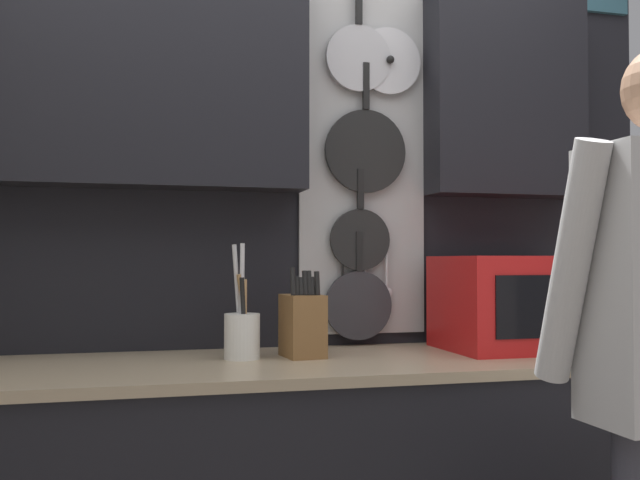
% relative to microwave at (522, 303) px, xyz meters
% --- Properties ---
extents(back_wall_unit, '(2.74, 0.20, 2.34)m').
position_rel_microwave_xyz_m(back_wall_unit, '(-0.75, 0.24, 0.40)').
color(back_wall_unit, black).
rests_on(back_wall_unit, ground_plane).
extents(microwave, '(0.52, 0.39, 0.31)m').
position_rel_microwave_xyz_m(microwave, '(0.00, 0.00, 0.00)').
color(microwave, red).
rests_on(microwave, base_cabinet_counter).
extents(knife_block, '(0.13, 0.16, 0.28)m').
position_rel_microwave_xyz_m(knife_block, '(-0.75, 0.00, -0.06)').
color(knife_block, brown).
rests_on(knife_block, base_cabinet_counter).
extents(utensil_crock, '(0.11, 0.11, 0.35)m').
position_rel_microwave_xyz_m(utensil_crock, '(-0.94, 0.00, -0.07)').
color(utensil_crock, white).
rests_on(utensil_crock, base_cabinet_counter).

